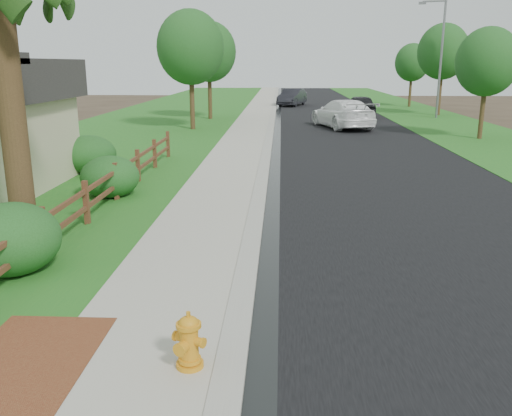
{
  "coord_description": "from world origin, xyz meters",
  "views": [
    {
      "loc": [
        1.0,
        -7.05,
        3.77
      ],
      "look_at": [
        0.52,
        3.56,
        0.93
      ],
      "focal_mm": 38.0,
      "sensor_mm": 36.0,
      "label": 1
    }
  ],
  "objects_px": {
    "dark_car_mid": "(360,106)",
    "streetlight": "(439,52)",
    "white_suv": "(343,114)",
    "fire_hydrant": "(189,342)",
    "ranch_fence": "(102,189)"
  },
  "relations": [
    {
      "from": "fire_hydrant",
      "to": "dark_car_mid",
      "type": "bearing_deg",
      "value": 78.69
    },
    {
      "from": "ranch_fence",
      "to": "dark_car_mid",
      "type": "bearing_deg",
      "value": 68.92
    },
    {
      "from": "ranch_fence",
      "to": "fire_hydrant",
      "type": "relative_size",
      "value": 22.65
    },
    {
      "from": "fire_hydrant",
      "to": "streetlight",
      "type": "height_order",
      "value": "streetlight"
    },
    {
      "from": "white_suv",
      "to": "dark_car_mid",
      "type": "xyz_separation_m",
      "value": [
        2.08,
        7.44,
        -0.07
      ]
    },
    {
      "from": "fire_hydrant",
      "to": "white_suv",
      "type": "xyz_separation_m",
      "value": [
        4.8,
        26.96,
        0.41
      ]
    },
    {
      "from": "fire_hydrant",
      "to": "streetlight",
      "type": "xyz_separation_m",
      "value": [
        11.96,
        33.31,
        4.09
      ]
    },
    {
      "from": "ranch_fence",
      "to": "streetlight",
      "type": "relative_size",
      "value": 2.11
    },
    {
      "from": "fire_hydrant",
      "to": "streetlight",
      "type": "relative_size",
      "value": 0.09
    },
    {
      "from": "white_suv",
      "to": "streetlight",
      "type": "relative_size",
      "value": 0.72
    },
    {
      "from": "dark_car_mid",
      "to": "streetlight",
      "type": "distance_m",
      "value": 6.4
    },
    {
      "from": "white_suv",
      "to": "streetlight",
      "type": "bearing_deg",
      "value": -154.21
    },
    {
      "from": "dark_car_mid",
      "to": "streetlight",
      "type": "bearing_deg",
      "value": 167.29
    },
    {
      "from": "fire_hydrant",
      "to": "white_suv",
      "type": "bearing_deg",
      "value": 79.91
    },
    {
      "from": "ranch_fence",
      "to": "streetlight",
      "type": "distance_m",
      "value": 30.36
    }
  ]
}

